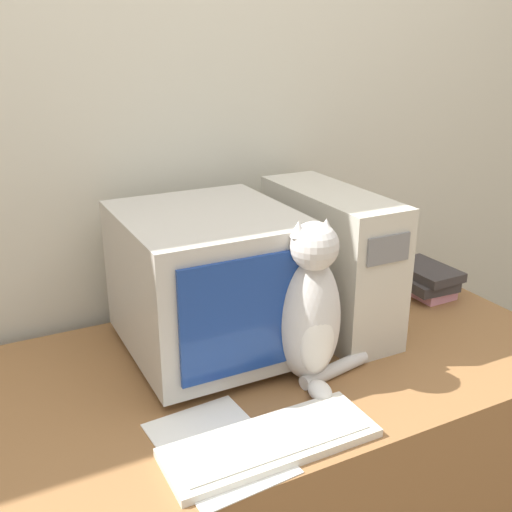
{
  "coord_description": "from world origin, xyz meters",
  "views": [
    {
      "loc": [
        -0.58,
        -0.76,
        1.5
      ],
      "look_at": [
        0.02,
        0.41,
        1.01
      ],
      "focal_mm": 42.0,
      "sensor_mm": 36.0,
      "label": 1
    }
  ],
  "objects_px": {
    "keyboard": "(271,442)",
    "cat": "(310,312)",
    "book_stack": "(426,280)",
    "pen": "(231,433)",
    "crt_monitor": "(209,282)",
    "computer_tower": "(329,259)"
  },
  "relations": [
    {
      "from": "crt_monitor",
      "to": "keyboard",
      "type": "height_order",
      "value": "crt_monitor"
    },
    {
      "from": "keyboard",
      "to": "crt_monitor",
      "type": "bearing_deg",
      "value": 83.54
    },
    {
      "from": "book_stack",
      "to": "pen",
      "type": "bearing_deg",
      "value": -156.61
    },
    {
      "from": "computer_tower",
      "to": "book_stack",
      "type": "xyz_separation_m",
      "value": [
        0.38,
        0.02,
        -0.14
      ]
    },
    {
      "from": "computer_tower",
      "to": "keyboard",
      "type": "relative_size",
      "value": 1.11
    },
    {
      "from": "pen",
      "to": "cat",
      "type": "bearing_deg",
      "value": 24.27
    },
    {
      "from": "cat",
      "to": "computer_tower",
      "type": "bearing_deg",
      "value": 59.95
    },
    {
      "from": "computer_tower",
      "to": "pen",
      "type": "height_order",
      "value": "computer_tower"
    },
    {
      "from": "book_stack",
      "to": "pen",
      "type": "relative_size",
      "value": 1.35
    },
    {
      "from": "book_stack",
      "to": "pen",
      "type": "xyz_separation_m",
      "value": [
        -0.84,
        -0.36,
        -0.05
      ]
    },
    {
      "from": "crt_monitor",
      "to": "pen",
      "type": "distance_m",
      "value": 0.41
    },
    {
      "from": "computer_tower",
      "to": "keyboard",
      "type": "bearing_deg",
      "value": -134.46
    },
    {
      "from": "cat",
      "to": "pen",
      "type": "relative_size",
      "value": 2.58
    },
    {
      "from": "computer_tower",
      "to": "book_stack",
      "type": "bearing_deg",
      "value": 2.83
    },
    {
      "from": "book_stack",
      "to": "cat",
      "type": "bearing_deg",
      "value": -157.0
    },
    {
      "from": "keyboard",
      "to": "computer_tower",
      "type": "bearing_deg",
      "value": 45.54
    },
    {
      "from": "keyboard",
      "to": "book_stack",
      "type": "xyz_separation_m",
      "value": [
        0.79,
        0.43,
        0.04
      ]
    },
    {
      "from": "keyboard",
      "to": "cat",
      "type": "distance_m",
      "value": 0.32
    },
    {
      "from": "crt_monitor",
      "to": "cat",
      "type": "distance_m",
      "value": 0.28
    },
    {
      "from": "book_stack",
      "to": "pen",
      "type": "height_order",
      "value": "book_stack"
    },
    {
      "from": "cat",
      "to": "crt_monitor",
      "type": "bearing_deg",
      "value": 135.26
    },
    {
      "from": "keyboard",
      "to": "cat",
      "type": "height_order",
      "value": "cat"
    }
  ]
}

